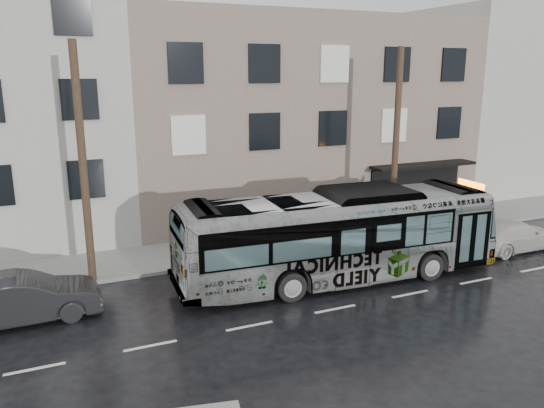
{
  "coord_description": "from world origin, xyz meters",
  "views": [
    {
      "loc": [
        -8.81,
        -17.21,
        8.02
      ],
      "look_at": [
        -0.22,
        2.5,
        2.65
      ],
      "focal_mm": 35.0,
      "sensor_mm": 36.0,
      "label": 1
    }
  ],
  "objects": [
    {
      "name": "building_taupe",
      "position": [
        5.0,
        12.7,
        5.5
      ],
      "size": [
        20.0,
        12.0,
        11.0
      ],
      "primitive_type": "cube",
      "color": "gray",
      "rests_on": "ground"
    },
    {
      "name": "ground",
      "position": [
        0.0,
        0.0,
        0.0
      ],
      "size": [
        120.0,
        120.0,
        0.0
      ],
      "primitive_type": "plane",
      "color": "black",
      "rests_on": "ground"
    },
    {
      "name": "bus",
      "position": [
        1.45,
        -0.14,
        1.8
      ],
      "size": [
        13.07,
        3.82,
        3.6
      ],
      "primitive_type": "imported",
      "rotation": [
        0.0,
        0.0,
        1.51
      ],
      "color": "#B2B2B2",
      "rests_on": "ground"
    },
    {
      "name": "sidewalk",
      "position": [
        0.0,
        4.9,
        0.07
      ],
      "size": [
        90.0,
        3.6,
        0.15
      ],
      "primitive_type": "cube",
      "color": "gray",
      "rests_on": "ground"
    },
    {
      "name": "dark_sedan",
      "position": [
        -9.88,
        0.77,
        0.81
      ],
      "size": [
        4.95,
        1.84,
        1.62
      ],
      "primitive_type": "imported",
      "rotation": [
        0.0,
        0.0,
        1.6
      ],
      "color": "black",
      "rests_on": "ground"
    },
    {
      "name": "utility_pole_front",
      "position": [
        6.5,
        3.3,
        4.65
      ],
      "size": [
        0.3,
        0.3,
        9.0
      ],
      "primitive_type": "cylinder",
      "color": "#493624",
      "rests_on": "sidewalk"
    },
    {
      "name": "white_sedan",
      "position": [
        10.74,
        -0.22,
        0.7
      ],
      "size": [
        4.9,
        2.12,
        1.4
      ],
      "primitive_type": "imported",
      "rotation": [
        0.0,
        0.0,
        1.6
      ],
      "color": "beige",
      "rests_on": "ground"
    },
    {
      "name": "sign_post",
      "position": [
        7.6,
        3.3,
        1.35
      ],
      "size": [
        0.06,
        0.06,
        2.4
      ],
      "primitive_type": "cylinder",
      "color": "slate",
      "rests_on": "sidewalk"
    },
    {
      "name": "building_filler",
      "position": [
        24.0,
        12.7,
        6.0
      ],
      "size": [
        18.0,
        12.0,
        12.0
      ],
      "primitive_type": "cube",
      "color": "#AFADA5",
      "rests_on": "ground"
    },
    {
      "name": "utility_pole_rear",
      "position": [
        -7.5,
        3.3,
        4.65
      ],
      "size": [
        0.3,
        0.3,
        9.0
      ],
      "primitive_type": "cylinder",
      "color": "#493624",
      "rests_on": "sidewalk"
    }
  ]
}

